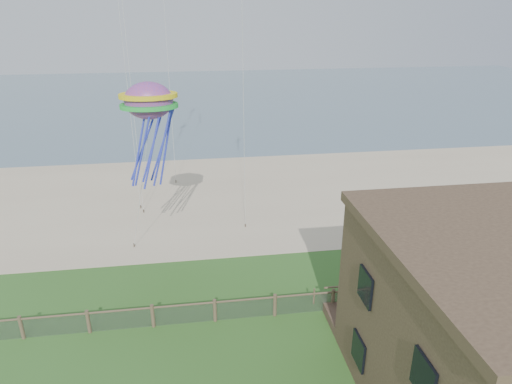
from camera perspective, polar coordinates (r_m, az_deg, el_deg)
sand_beach at (r=37.55m, az=-6.60°, el=-0.62°), size 72.00×20.00×0.02m
ocean at (r=79.96m, az=-7.79°, el=11.61°), size 160.00×68.00×0.02m
chainlink_fence at (r=23.29m, az=-5.15°, el=-14.67°), size 36.20×0.20×1.25m
motel_deck at (r=26.47m, az=25.19°, el=-12.76°), size 15.00×2.00×0.50m
picnic_table at (r=24.11m, az=14.47°, el=-14.39°), size 1.92×1.47×0.79m
octopus_kite at (r=24.75m, az=-12.95°, el=7.47°), size 3.01×2.15×6.14m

